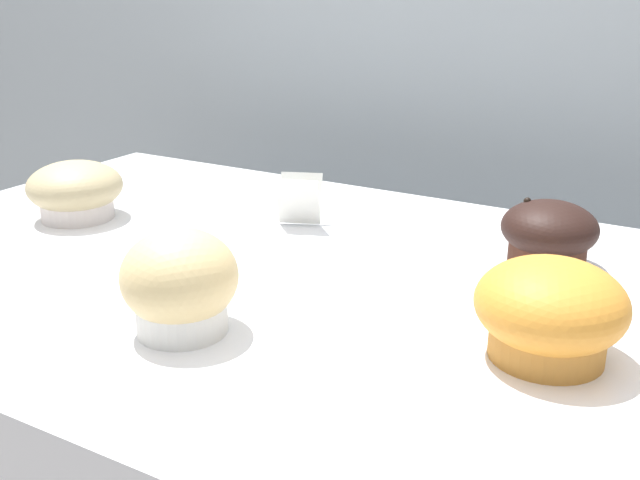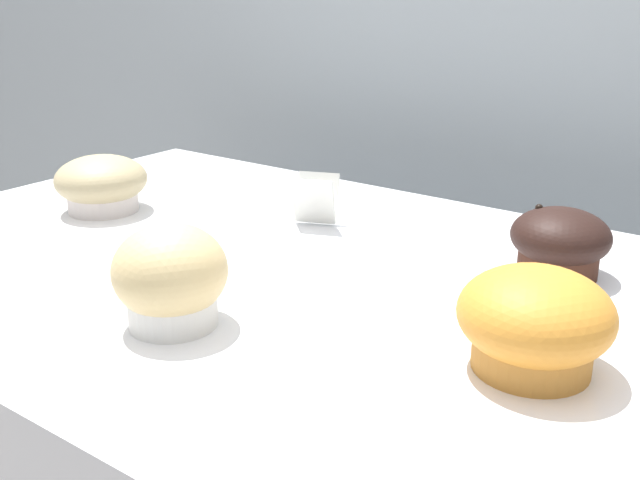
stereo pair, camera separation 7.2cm
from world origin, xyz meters
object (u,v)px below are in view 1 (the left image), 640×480
(muffin_back_left, at_px, (183,285))
(muffin_front_left, at_px, (550,311))
(muffin_back_right, at_px, (549,234))
(muffin_front_center, at_px, (75,191))

(muffin_back_left, bearing_deg, muffin_front_left, 21.45)
(muffin_back_left, bearing_deg, muffin_back_right, 53.58)
(muffin_back_left, xyz_separation_m, muffin_back_right, (0.23, 0.31, -0.01))
(muffin_front_left, bearing_deg, muffin_back_right, 103.98)
(muffin_back_right, bearing_deg, muffin_front_left, -76.02)
(muffin_front_center, height_order, muffin_front_left, muffin_front_left)
(muffin_front_left, bearing_deg, muffin_front_center, 173.42)
(muffin_front_center, relative_size, muffin_back_left, 1.17)
(muffin_front_center, bearing_deg, muffin_back_right, 13.43)
(muffin_front_center, height_order, muffin_back_right, muffin_front_center)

